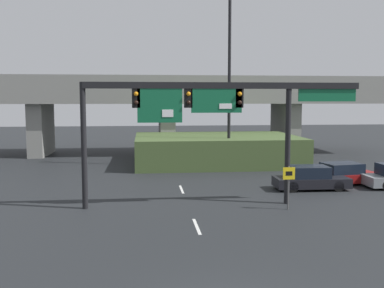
{
  "coord_description": "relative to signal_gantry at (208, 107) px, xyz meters",
  "views": [
    {
      "loc": [
        -2.18,
        -10.4,
        5.46
      ],
      "look_at": [
        0.0,
        10.18,
        3.36
      ],
      "focal_mm": 42.0,
      "sensor_mm": 36.0,
      "label": 1
    }
  ],
  "objects": [
    {
      "name": "parked_sedan_near_right",
      "position": [
        6.71,
        3.41,
        -4.39
      ],
      "size": [
        4.47,
        1.85,
        1.42
      ],
      "rotation": [
        0.0,
        0.0,
        -0.02
      ],
      "color": "black",
      "rests_on": "ground"
    },
    {
      "name": "lane_markings",
      "position": [
        -1.01,
        4.24,
        -5.04
      ],
      "size": [
        0.14,
        34.15,
        0.01
      ],
      "color": "silver",
      "rests_on": "ground"
    },
    {
      "name": "highway_light_pole_near",
      "position": [
        3.43,
        12.47,
        3.26
      ],
      "size": [
        0.7,
        0.36,
        15.85
      ],
      "color": "black",
      "rests_on": "ground"
    },
    {
      "name": "speed_limit_sign",
      "position": [
        3.82,
        -1.25,
        -3.63
      ],
      "size": [
        0.6,
        0.11,
        2.16
      ],
      "color": "#4C4C4C",
      "rests_on": "ground"
    },
    {
      "name": "parked_sedan_mid_right",
      "position": [
        9.46,
        4.88,
        -4.41
      ],
      "size": [
        4.69,
        2.63,
        1.36
      ],
      "rotation": [
        0.0,
        0.0,
        0.17
      ],
      "color": "maroon",
      "rests_on": "ground"
    },
    {
      "name": "signal_gantry",
      "position": [
        0.0,
        0.0,
        0.0
      ],
      "size": [
        14.12,
        0.44,
        6.27
      ],
      "color": "black",
      "rests_on": "ground"
    },
    {
      "name": "grass_embankment",
      "position": [
        2.8,
        14.94,
        -3.87
      ],
      "size": [
        13.49,
        9.4,
        2.34
      ],
      "color": "#42562D",
      "rests_on": "ground"
    },
    {
      "name": "overpass_bridge",
      "position": [
        -1.01,
        22.25,
        0.21
      ],
      "size": [
        42.9,
        7.29,
        7.59
      ],
      "color": "gray",
      "rests_on": "ground"
    }
  ]
}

